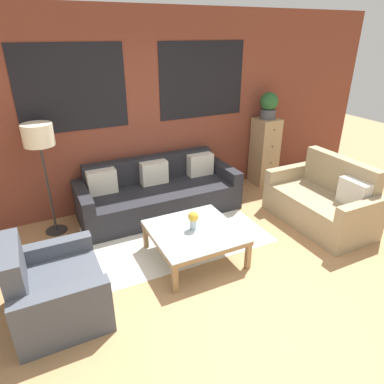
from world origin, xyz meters
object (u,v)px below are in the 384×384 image
Objects in this scene: floor_lamp at (39,141)px; potted_plant at (269,105)px; coffee_table at (194,234)px; couch_dark at (159,194)px; flower_vase at (193,219)px; drawer_cabinet at (264,152)px; armchair_corner at (55,290)px; settee_vintage at (323,203)px.

potted_plant is at bearing 2.17° from floor_lamp.
coffee_table is 0.66× the size of floor_lamp.
coffee_table is 2.28× the size of potted_plant.
coffee_table is at bearing -144.69° from potted_plant.
flower_vase is at bearing -92.29° from couch_dark.
floor_lamp is 3.61m from drawer_cabinet.
coffee_table is 2.19m from floor_lamp.
drawer_cabinet is at bearing 5.84° from couch_dark.
floor_lamp is 1.29× the size of drawer_cabinet.
flower_vase is at bearing -43.28° from floor_lamp.
potted_plant is 2.72m from flower_vase.
drawer_cabinet is (2.07, 0.21, 0.29)m from couch_dark.
floor_lamp is 6.49× the size of flower_vase.
coffee_table is 2.80m from potted_plant.
armchair_corner reaches higher than couch_dark.
floor_lamp is (-3.40, 1.41, 0.96)m from settee_vintage.
armchair_corner is 1.61m from flower_vase.
drawer_cabinet is (2.11, 1.50, 0.25)m from coffee_table.
armchair_corner is (-3.55, -0.19, -0.03)m from settee_vintage.
floor_lamp reaches higher than coffee_table.
settee_vintage is 3.56m from armchair_corner.
flower_vase is (-0.05, -1.26, 0.23)m from couch_dark.
drawer_cabinet is at bearing 25.13° from armchair_corner.
coffee_table is at bearing 178.77° from settee_vintage.
drawer_cabinet is at bearing 84.93° from settee_vintage.
couch_dark is 1.28m from flower_vase.
floor_lamp is (-1.47, 0.08, 0.99)m from couch_dark.
floor_lamp is at bearing 84.40° from armchair_corner.
drawer_cabinet is at bearing 35.31° from coffee_table.
drawer_cabinet reaches higher than coffee_table.
drawer_cabinet is (0.14, 1.54, 0.26)m from settee_vintage.
settee_vintage is 1.88m from potted_plant.
settee_vintage is 0.99× the size of floor_lamp.
coffee_table is 2.60m from drawer_cabinet.
flower_vase is at bearing -145.22° from drawer_cabinet.
couch_dark is 1.77m from floor_lamp.
couch_dark is 2.35m from potted_plant.
settee_vintage is 1.98m from coffee_table.
floor_lamp reaches higher than drawer_cabinet.
floor_lamp is at bearing -177.83° from potted_plant.
floor_lamp is at bearing 136.17° from coffee_table.
couch_dark is 2.02× the size of drawer_cabinet.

